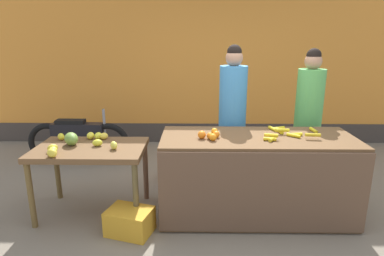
% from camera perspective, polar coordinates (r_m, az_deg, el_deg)
% --- Properties ---
extents(ground_plane, '(24.00, 24.00, 0.00)m').
position_cam_1_polar(ground_plane, '(3.90, 5.97, -14.36)').
color(ground_plane, '#756B5B').
extents(market_wall_back, '(8.44, 0.23, 3.47)m').
position_cam_1_polar(market_wall_back, '(6.11, 4.18, 13.27)').
color(market_wall_back, orange).
rests_on(market_wall_back, ground).
extents(fruit_stall_counter, '(2.07, 0.84, 0.91)m').
position_cam_1_polar(fruit_stall_counter, '(3.72, 11.07, -8.23)').
color(fruit_stall_counter, brown).
rests_on(fruit_stall_counter, ground).
extents(side_table_wooden, '(1.18, 0.76, 0.78)m').
position_cam_1_polar(side_table_wooden, '(3.77, -17.20, -4.48)').
color(side_table_wooden, brown).
rests_on(side_table_wooden, ground).
extents(banana_bunch_pile, '(0.65, 0.54, 0.07)m').
position_cam_1_polar(banana_bunch_pile, '(3.68, 16.00, -0.84)').
color(banana_bunch_pile, yellow).
rests_on(banana_bunch_pile, fruit_stall_counter).
extents(orange_pile, '(0.23, 0.30, 0.09)m').
position_cam_1_polar(orange_pile, '(3.45, 3.20, -1.16)').
color(orange_pile, orange).
rests_on(orange_pile, fruit_stall_counter).
extents(mango_papaya_pile, '(0.81, 0.73, 0.14)m').
position_cam_1_polar(mango_papaya_pile, '(3.81, -19.47, -2.14)').
color(mango_papaya_pile, yellow).
rests_on(mango_papaya_pile, side_table_wooden).
extents(vendor_woman_blue_shirt, '(0.34, 0.34, 1.85)m').
position_cam_1_polar(vendor_woman_blue_shirt, '(4.17, 6.99, 1.52)').
color(vendor_woman_blue_shirt, '#33333D').
rests_on(vendor_woman_blue_shirt, ground).
extents(vendor_woman_green_shirt, '(0.34, 0.34, 1.81)m').
position_cam_1_polar(vendor_woman_green_shirt, '(4.47, 19.46, 1.38)').
color(vendor_woman_green_shirt, '#33333D').
rests_on(vendor_woman_green_shirt, ground).
extents(parked_motorcycle, '(1.60, 0.18, 0.88)m').
position_cam_1_polar(parked_motorcycle, '(5.44, -19.15, -1.74)').
color(parked_motorcycle, black).
rests_on(parked_motorcycle, ground).
extents(produce_crate, '(0.51, 0.43, 0.26)m').
position_cam_1_polar(produce_crate, '(3.52, -10.76, -15.64)').
color(produce_crate, gold).
rests_on(produce_crate, ground).
extents(produce_sack, '(0.38, 0.32, 0.53)m').
position_cam_1_polar(produce_sack, '(4.59, -3.22, -5.88)').
color(produce_sack, maroon).
rests_on(produce_sack, ground).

